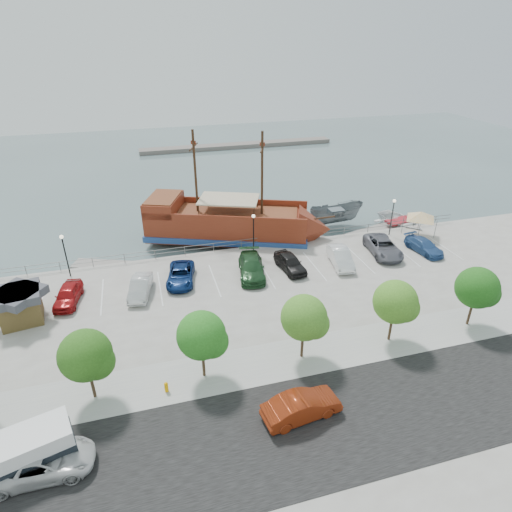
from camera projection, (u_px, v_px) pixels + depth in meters
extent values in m
plane|color=#4D5D5F|center=(272.00, 293.00, 39.73)|extent=(160.00, 160.00, 0.00)
cube|color=gray|center=(398.00, 503.00, 21.67)|extent=(100.00, 58.00, 1.20)
cube|color=black|center=(353.00, 418.00, 25.64)|extent=(100.00, 8.00, 0.04)
cube|color=#9D9D9C|center=(314.00, 354.00, 30.74)|extent=(100.00, 4.00, 0.05)
cylinder|color=slate|center=(250.00, 239.00, 45.45)|extent=(50.00, 0.06, 0.06)
cylinder|color=slate|center=(250.00, 242.00, 45.64)|extent=(50.00, 0.06, 0.06)
cube|color=#6C6159|center=(238.00, 146.00, 88.72)|extent=(40.00, 3.00, 0.80)
cube|color=maroon|center=(228.00, 225.00, 48.32)|extent=(18.51, 11.72, 2.88)
cube|color=navy|center=(228.00, 233.00, 48.76)|extent=(18.95, 12.15, 0.66)
cone|color=maroon|center=(314.00, 229.00, 47.42)|extent=(5.26, 6.25, 5.32)
cube|color=maroon|center=(164.00, 204.00, 47.96)|extent=(5.14, 6.38, 1.55)
cube|color=brown|center=(163.00, 197.00, 47.57)|extent=(4.77, 5.88, 0.13)
cube|color=brown|center=(232.00, 213.00, 47.57)|extent=(15.18, 9.87, 0.17)
cube|color=maroon|center=(231.00, 202.00, 49.80)|extent=(16.54, 6.78, 0.78)
cube|color=maroon|center=(223.00, 219.00, 45.13)|extent=(16.54, 6.78, 0.78)
cylinder|color=#382111|center=(262.00, 175.00, 45.16)|extent=(0.35, 0.35, 9.08)
cylinder|color=#382111|center=(195.00, 173.00, 45.83)|extent=(0.35, 0.35, 9.08)
cylinder|color=#382111|center=(262.00, 149.00, 43.87)|extent=(1.38, 3.14, 0.16)
cylinder|color=#382111|center=(194.00, 147.00, 44.54)|extent=(1.38, 3.14, 0.16)
cube|color=beige|center=(229.00, 199.00, 46.85)|extent=(7.53, 6.29, 0.13)
cylinder|color=#382111|center=(322.00, 218.00, 46.72)|extent=(2.63, 1.19, 0.66)
imported|color=slate|center=(336.00, 216.00, 52.65)|extent=(6.96, 2.76, 2.67)
imported|color=white|center=(401.00, 223.00, 52.28)|extent=(5.95, 7.39, 1.36)
cube|color=gray|center=(106.00, 266.00, 43.88)|extent=(7.07, 4.35, 0.39)
cube|color=gray|center=(308.00, 240.00, 49.21)|extent=(6.51, 3.78, 0.36)
cube|color=gray|center=(375.00, 232.00, 51.26)|extent=(8.07, 4.32, 0.44)
cube|color=brown|center=(21.00, 309.00, 33.85)|extent=(3.36, 3.36, 2.15)
cube|color=#3D3E47|center=(17.00, 295.00, 33.24)|extent=(3.81, 3.81, 0.68)
cylinder|color=slate|center=(403.00, 225.00, 48.49)|extent=(0.08, 0.08, 2.09)
cylinder|color=slate|center=(419.00, 221.00, 49.42)|extent=(0.08, 0.08, 2.09)
cylinder|color=slate|center=(418.00, 233.00, 46.52)|extent=(0.08, 0.08, 2.09)
cylinder|color=slate|center=(435.00, 229.00, 47.44)|extent=(0.08, 0.08, 2.09)
pyramid|color=silver|center=(422.00, 212.00, 47.10)|extent=(4.59, 4.59, 0.86)
imported|color=silver|center=(42.00, 463.00, 22.18)|extent=(5.29, 2.50, 1.46)
imported|color=maroon|center=(302.00, 406.00, 25.43)|extent=(5.01, 2.32, 1.59)
cube|color=silver|center=(8.00, 460.00, 21.88)|extent=(6.70, 3.80, 2.27)
cube|color=black|center=(8.00, 462.00, 21.94)|extent=(6.81, 3.91, 0.73)
cylinder|color=#EFA000|center=(166.00, 388.00, 27.40)|extent=(0.24, 0.24, 0.61)
sphere|color=#EFA000|center=(166.00, 384.00, 27.24)|extent=(0.26, 0.26, 0.26)
cylinder|color=black|center=(66.00, 257.00, 39.54)|extent=(0.12, 0.12, 4.00)
sphere|color=#FFF2CC|center=(61.00, 237.00, 38.56)|extent=(0.36, 0.36, 0.36)
cylinder|color=black|center=(254.00, 235.00, 43.85)|extent=(0.12, 0.12, 4.00)
sphere|color=#FFF2CC|center=(253.00, 216.00, 42.87)|extent=(0.36, 0.36, 0.36)
cylinder|color=black|center=(392.00, 219.00, 47.68)|extent=(0.12, 0.12, 4.00)
sphere|color=#FFF2CC|center=(394.00, 201.00, 46.70)|extent=(0.36, 0.36, 0.36)
cylinder|color=#473321|center=(92.00, 384.00, 26.65)|extent=(0.20, 0.20, 2.20)
sphere|color=#275516|center=(85.00, 355.00, 25.57)|extent=(3.20, 3.20, 3.20)
sphere|color=#275516|center=(97.00, 362.00, 25.65)|extent=(2.20, 2.20, 2.20)
cylinder|color=#473321|center=(203.00, 363.00, 28.32)|extent=(0.20, 0.20, 2.20)
sphere|color=#24661B|center=(201.00, 335.00, 27.25)|extent=(3.20, 3.20, 3.20)
sphere|color=#24661B|center=(212.00, 341.00, 27.32)|extent=(2.20, 2.20, 2.20)
cylinder|color=#473321|center=(302.00, 344.00, 30.00)|extent=(0.20, 0.20, 2.20)
sphere|color=#417522|center=(304.00, 318.00, 28.92)|extent=(3.20, 3.20, 3.20)
sphere|color=#417522|center=(314.00, 323.00, 29.00)|extent=(2.20, 2.20, 2.20)
cylinder|color=#473321|center=(391.00, 328.00, 31.67)|extent=(0.20, 0.20, 2.20)
sphere|color=#437821|center=(395.00, 302.00, 30.60)|extent=(3.20, 3.20, 3.20)
sphere|color=#437821|center=(404.00, 307.00, 30.67)|extent=(2.20, 2.20, 2.20)
cylinder|color=#473321|center=(470.00, 313.00, 33.35)|extent=(0.20, 0.20, 2.20)
sphere|color=#1D5316|center=(477.00, 288.00, 32.27)|extent=(3.20, 3.20, 3.20)
sphere|color=#1D5316|center=(485.00, 293.00, 32.35)|extent=(2.20, 2.20, 2.20)
imported|color=#A51315|center=(68.00, 295.00, 36.25)|extent=(2.45, 4.63, 1.50)
imported|color=silver|center=(140.00, 287.00, 37.32)|extent=(2.46, 4.72, 1.48)
imported|color=navy|center=(181.00, 275.00, 39.29)|extent=(3.27, 5.39, 1.40)
imported|color=#204925|center=(251.00, 267.00, 40.30)|extent=(3.30, 6.01, 1.65)
imported|color=black|center=(290.00, 263.00, 41.20)|extent=(2.38, 4.76, 1.56)
imported|color=white|center=(340.00, 257.00, 42.09)|extent=(2.47, 5.07, 1.60)
imported|color=slate|center=(383.00, 247.00, 44.15)|extent=(3.47, 6.08, 1.60)
imported|color=#2E548D|center=(424.00, 246.00, 44.59)|extent=(2.55, 4.89, 1.35)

